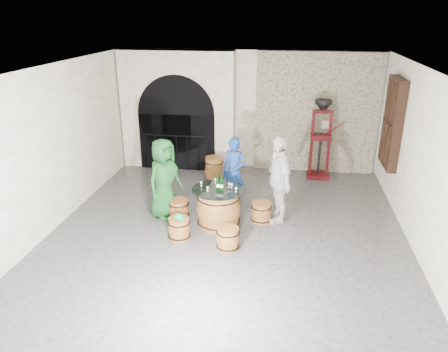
% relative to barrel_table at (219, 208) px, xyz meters
% --- Properties ---
extents(ground, '(8.00, 8.00, 0.00)m').
position_rel_barrel_table_xyz_m(ground, '(0.22, -0.35, -0.41)').
color(ground, '#2C2C2E').
rests_on(ground, ground).
extents(wall_back, '(8.00, 0.00, 8.00)m').
position_rel_barrel_table_xyz_m(wall_back, '(0.22, 3.65, 1.19)').
color(wall_back, white).
rests_on(wall_back, ground).
extents(wall_front, '(8.00, 0.00, 8.00)m').
position_rel_barrel_table_xyz_m(wall_front, '(0.22, -4.35, 1.19)').
color(wall_front, white).
rests_on(wall_front, ground).
extents(wall_left, '(0.00, 8.00, 8.00)m').
position_rel_barrel_table_xyz_m(wall_left, '(-3.28, -0.35, 1.19)').
color(wall_left, white).
rests_on(wall_left, ground).
extents(wall_right, '(0.00, 8.00, 8.00)m').
position_rel_barrel_table_xyz_m(wall_right, '(3.72, -0.35, 1.19)').
color(wall_right, white).
rests_on(wall_right, ground).
extents(ceiling, '(8.00, 8.00, 0.00)m').
position_rel_barrel_table_xyz_m(ceiling, '(0.22, -0.35, 2.79)').
color(ceiling, beige).
rests_on(ceiling, wall_back).
extents(stone_facing_panel, '(3.20, 0.12, 3.18)m').
position_rel_barrel_table_xyz_m(stone_facing_panel, '(2.02, 3.59, 1.19)').
color(stone_facing_panel, '#9F977F').
rests_on(stone_facing_panel, ground).
extents(arched_opening, '(3.10, 0.60, 3.19)m').
position_rel_barrel_table_xyz_m(arched_opening, '(-1.68, 3.38, 1.17)').
color(arched_opening, white).
rests_on(arched_opening, ground).
extents(shuttered_window, '(0.23, 1.10, 2.00)m').
position_rel_barrel_table_xyz_m(shuttered_window, '(3.60, 2.05, 1.39)').
color(shuttered_window, black).
rests_on(shuttered_window, wall_right).
extents(barrel_table, '(1.07, 1.07, 0.82)m').
position_rel_barrel_table_xyz_m(barrel_table, '(0.00, 0.00, 0.00)').
color(barrel_table, brown).
rests_on(barrel_table, ground).
extents(barrel_stool_left, '(0.44, 0.44, 0.43)m').
position_rel_barrel_table_xyz_m(barrel_stool_left, '(-0.89, 0.21, -0.20)').
color(barrel_stool_left, brown).
rests_on(barrel_stool_left, ground).
extents(barrel_stool_far, '(0.44, 0.44, 0.43)m').
position_rel_barrel_table_xyz_m(barrel_stool_far, '(0.13, 0.90, -0.20)').
color(barrel_stool_far, brown).
rests_on(barrel_stool_far, ground).
extents(barrel_stool_right, '(0.44, 0.44, 0.43)m').
position_rel_barrel_table_xyz_m(barrel_stool_right, '(0.85, 0.33, -0.20)').
color(barrel_stool_right, brown).
rests_on(barrel_stool_right, ground).
extents(barrel_stool_near_right, '(0.44, 0.44, 0.43)m').
position_rel_barrel_table_xyz_m(barrel_stool_near_right, '(0.32, -0.86, -0.20)').
color(barrel_stool_near_right, brown).
rests_on(barrel_stool_near_right, ground).
extents(barrel_stool_near_left, '(0.44, 0.44, 0.43)m').
position_rel_barrel_table_xyz_m(barrel_stool_near_left, '(-0.67, -0.62, -0.20)').
color(barrel_stool_near_left, brown).
rests_on(barrel_stool_near_left, ground).
extents(green_cap, '(0.23, 0.19, 0.10)m').
position_rel_barrel_table_xyz_m(green_cap, '(-0.67, -0.62, 0.06)').
color(green_cap, '#0D934A').
rests_on(green_cap, barrel_stool_near_left).
extents(person_green, '(0.89, 1.00, 1.73)m').
position_rel_barrel_table_xyz_m(person_green, '(-1.20, 0.28, 0.45)').
color(person_green, '#13451C').
rests_on(person_green, ground).
extents(person_blue, '(0.66, 0.55, 1.57)m').
position_rel_barrel_table_xyz_m(person_blue, '(0.16, 1.13, 0.37)').
color(person_blue, navy).
rests_on(person_blue, ground).
extents(person_white, '(0.81, 1.17, 1.84)m').
position_rel_barrel_table_xyz_m(person_white, '(1.17, 0.46, 0.51)').
color(person_white, beige).
rests_on(person_white, ground).
extents(wine_bottle_left, '(0.08, 0.08, 0.32)m').
position_rel_barrel_table_xyz_m(wine_bottle_left, '(0.00, -0.04, 0.55)').
color(wine_bottle_left, black).
rests_on(wine_bottle_left, barrel_table).
extents(wine_bottle_center, '(0.08, 0.08, 0.32)m').
position_rel_barrel_table_xyz_m(wine_bottle_center, '(0.07, -0.06, 0.55)').
color(wine_bottle_center, black).
rests_on(wine_bottle_center, barrel_table).
extents(wine_bottle_right, '(0.08, 0.08, 0.32)m').
position_rel_barrel_table_xyz_m(wine_bottle_right, '(-0.03, 0.15, 0.55)').
color(wine_bottle_right, black).
rests_on(wine_bottle_right, barrel_table).
extents(tasting_glass_a, '(0.05, 0.05, 0.10)m').
position_rel_barrel_table_xyz_m(tasting_glass_a, '(-0.19, -0.13, 0.46)').
color(tasting_glass_a, '#B57A23').
rests_on(tasting_glass_a, barrel_table).
extents(tasting_glass_b, '(0.05, 0.05, 0.10)m').
position_rel_barrel_table_xyz_m(tasting_glass_b, '(0.25, 0.10, 0.46)').
color(tasting_glass_b, '#B57A23').
rests_on(tasting_glass_b, barrel_table).
extents(tasting_glass_c, '(0.05, 0.05, 0.10)m').
position_rel_barrel_table_xyz_m(tasting_glass_c, '(-0.12, 0.31, 0.46)').
color(tasting_glass_c, '#B57A23').
rests_on(tasting_glass_c, barrel_table).
extents(tasting_glass_d, '(0.05, 0.05, 0.10)m').
position_rel_barrel_table_xyz_m(tasting_glass_d, '(0.19, 0.14, 0.46)').
color(tasting_glass_d, '#B57A23').
rests_on(tasting_glass_d, barrel_table).
extents(tasting_glass_e, '(0.05, 0.05, 0.10)m').
position_rel_barrel_table_xyz_m(tasting_glass_e, '(0.37, -0.08, 0.46)').
color(tasting_glass_e, '#B57A23').
rests_on(tasting_glass_e, barrel_table).
extents(tasting_glass_f, '(0.05, 0.05, 0.10)m').
position_rel_barrel_table_xyz_m(tasting_glass_f, '(-0.37, 0.11, 0.46)').
color(tasting_glass_f, '#B57A23').
rests_on(tasting_glass_f, barrel_table).
extents(side_barrel, '(0.50, 0.50, 0.66)m').
position_rel_barrel_table_xyz_m(side_barrel, '(-0.51, 2.38, -0.08)').
color(side_barrel, brown).
rests_on(side_barrel, ground).
extents(corking_press, '(0.85, 0.47, 2.07)m').
position_rel_barrel_table_xyz_m(corking_press, '(2.15, 3.10, 0.80)').
color(corking_press, '#4B0C12').
rests_on(corking_press, ground).
extents(control_box, '(0.18, 0.10, 0.22)m').
position_rel_barrel_table_xyz_m(control_box, '(2.27, 3.51, 0.94)').
color(control_box, silver).
rests_on(control_box, wall_back).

